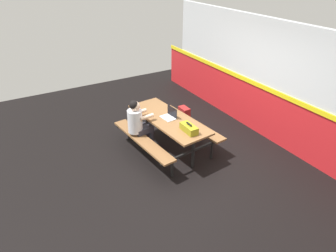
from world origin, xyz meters
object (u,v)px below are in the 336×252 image
student_nearer (138,122)px  laptop_silver (169,116)px  picnic_table_main (168,125)px  backpack_dark (184,116)px  toolbox_grey (189,128)px

student_nearer → laptop_silver: student_nearer is taller
picnic_table_main → backpack_dark: (-0.76, 0.91, -0.36)m
laptop_silver → backpack_dark: laptop_silver is taller
student_nearer → backpack_dark: bearing=110.2°
picnic_table_main → student_nearer: 0.63m
picnic_table_main → laptop_silver: 0.21m
laptop_silver → toolbox_grey: size_ratio=0.85×
laptop_silver → backpack_dark: size_ratio=0.77×
student_nearer → backpack_dark: size_ratio=2.74×
picnic_table_main → laptop_silver: laptop_silver is taller
picnic_table_main → backpack_dark: bearing=129.9°
laptop_silver → backpack_dark: bearing=130.9°
student_nearer → toolbox_grey: size_ratio=3.02×
student_nearer → laptop_silver: size_ratio=3.56×
picnic_table_main → student_nearer: (-0.21, -0.58, 0.13)m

